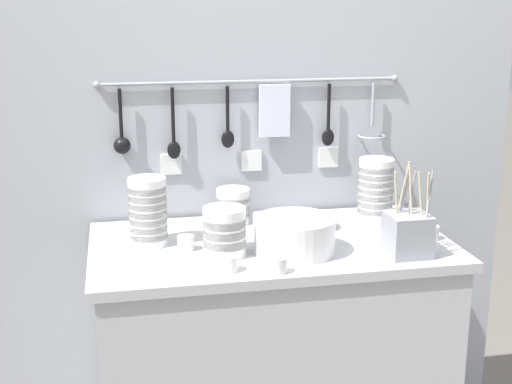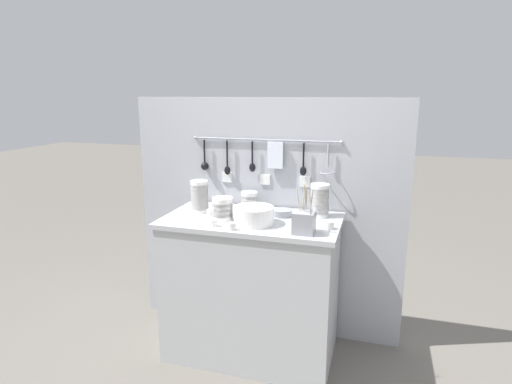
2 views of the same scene
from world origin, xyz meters
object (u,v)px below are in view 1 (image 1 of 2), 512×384
Objects in this scene: plate_stack at (295,235)px; cup_edge_near at (186,243)px; cup_centre at (278,265)px; bowl_stack_tall_left at (224,232)px; cup_mid_row at (261,219)px; cup_by_caddy at (431,233)px; bowl_stack_back_corner at (233,206)px; bowl_stack_short_front at (148,212)px; steel_mixing_bowl at (315,222)px; cup_front_right at (229,264)px; bowl_stack_nested_right at (376,189)px; cutlery_caddy at (408,234)px.

plate_stack is 0.33m from cup_edge_near.
plate_stack is 0.17m from cup_centre.
bowl_stack_tall_left reaches higher than cup_mid_row.
cup_by_caddy is (0.53, 0.18, 0.00)m from cup_centre.
bowl_stack_short_front reaches higher than bowl_stack_back_corner.
bowl_stack_tall_left is (-0.08, -0.31, 0.01)m from bowl_stack_back_corner.
steel_mixing_bowl is 0.18m from cup_mid_row.
steel_mixing_bowl is 0.47m from cup_front_right.
bowl_stack_nested_right is 0.78m from bowl_stack_short_front.
bowl_stack_back_corner is at bearing 174.03° from bowl_stack_nested_right.
bowl_stack_short_front is 1.68× the size of steel_mixing_bowl.
cup_centre is at bearing -54.11° from bowl_stack_tall_left.
steel_mixing_bowl is at bearing 59.91° from cup_centre.
steel_mixing_bowl is at bearing 43.71° from cup_front_right.
steel_mixing_bowl is (-0.23, -0.06, -0.08)m from bowl_stack_nested_right.
plate_stack is at bearing -120.41° from steel_mixing_bowl.
cup_front_right and cup_by_caddy have the same top height.
bowl_stack_nested_right is 0.75× the size of cutlery_caddy.
bowl_stack_tall_left is 2.92× the size of cup_centre.
cup_by_caddy is (0.86, -0.12, -0.08)m from bowl_stack_short_front.
plate_stack is 0.45m from cup_by_caddy.
cup_mid_row is at bearing 154.17° from cup_by_caddy.
bowl_stack_tall_left reaches higher than cup_edge_near.
cup_edge_near is at bearing -163.66° from steel_mixing_bowl.
cup_front_right is 0.13m from cup_centre.
plate_stack is at bearing 27.66° from cup_front_right.
bowl_stack_tall_left is at bearing -149.69° from steel_mixing_bowl.
bowl_stack_tall_left reaches higher than steel_mixing_bowl.
cup_edge_near is at bearing 176.12° from cup_by_caddy.
bowl_stack_short_front is at bearing -171.19° from bowl_stack_nested_right.
bowl_stack_back_corner is at bearing 153.06° from cup_by_caddy.
cup_mid_row is (-0.17, 0.06, 0.00)m from steel_mixing_bowl.
bowl_stack_back_corner is 2.37× the size of cup_mid_row.
cup_by_caddy is (0.66, 0.14, 0.00)m from cup_front_right.
bowl_stack_nested_right is at bearing 24.63° from bowl_stack_tall_left.
cup_edge_near is (-0.44, -0.13, 0.00)m from steel_mixing_bowl.
bowl_stack_tall_left is 1.15× the size of steel_mixing_bowl.
plate_stack reaches higher than cup_mid_row.
steel_mixing_bowl is (0.12, 0.21, -0.03)m from plate_stack.
cutlery_caddy reaches higher than cup_by_caddy.
cutlery_caddy is at bearing -56.68° from steel_mixing_bowl.
cup_front_right is at bearing -176.95° from cutlery_caddy.
cup_edge_near is 1.00× the size of cup_centre.
bowl_stack_tall_left is at bearing -178.83° from cup_by_caddy.
bowl_stack_back_corner is 2.37× the size of cup_front_right.
cup_centre and cup_by_caddy have the same top height.
bowl_stack_tall_left reaches higher than cup_by_caddy.
cutlery_caddy is (0.74, -0.24, -0.04)m from bowl_stack_short_front.
bowl_stack_short_front is 0.77m from cutlery_caddy.
cup_by_caddy is at bearing -26.94° from bowl_stack_back_corner.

